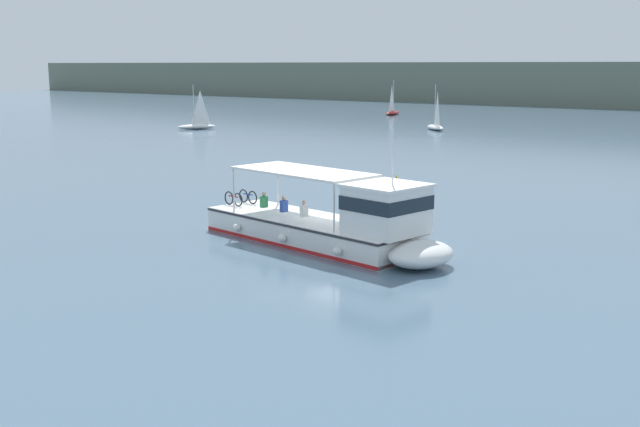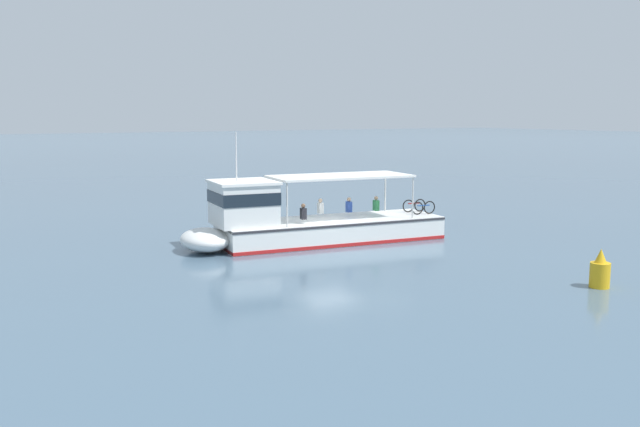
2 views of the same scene
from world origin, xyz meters
The scene contains 3 objects.
ground_plane centered at (0.00, 0.00, 0.00)m, with size 400.00×400.00×0.00m, color slate.
ferry_main centered at (0.82, -1.25, 1.02)m, with size 13.02×4.66×5.32m.
channel_buoy centered at (-4.30, 11.34, 0.57)m, with size 0.70×0.70×1.40m.
Camera 2 is at (16.32, 26.47, 6.12)m, focal length 38.25 mm.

